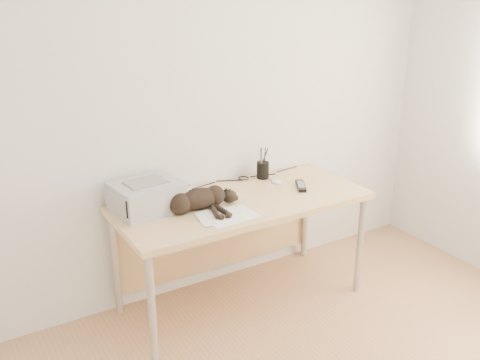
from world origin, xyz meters
TOP-DOWN VIEW (x-y plane):
  - wall_back at (0.00, 1.75)m, footprint 3.50×0.00m
  - desk at (0.00, 1.48)m, footprint 1.60×0.70m
  - printer at (-0.57, 1.54)m, footprint 0.42×0.37m
  - papers at (-0.21, 1.21)m, footprint 0.36×0.27m
  - cat at (-0.32, 1.39)m, footprint 0.60×0.29m
  - mug at (-0.31, 1.59)m, footprint 0.14×0.14m
  - pen_cup at (0.32, 1.65)m, footprint 0.08×0.08m
  - remote_grey at (-0.06, 1.51)m, footprint 0.09×0.17m
  - remote_black at (0.44, 1.37)m, footprint 0.14×0.19m
  - mouse at (0.36, 1.53)m, footprint 0.08×0.12m
  - cable_tangle at (0.00, 1.70)m, footprint 1.36×0.08m

SIDE VIEW (x-z plane):
  - desk at x=0.00m, z-range 0.24..0.98m
  - papers at x=-0.21m, z-range 0.74..0.75m
  - cable_tangle at x=0.00m, z-range 0.74..0.75m
  - remote_grey at x=-0.06m, z-range 0.74..0.76m
  - remote_black at x=0.44m, z-range 0.74..0.76m
  - mouse at x=0.36m, z-range 0.74..0.77m
  - mug at x=-0.31m, z-range 0.74..0.83m
  - cat at x=-0.32m, z-range 0.73..0.87m
  - pen_cup at x=0.32m, z-range 0.69..0.91m
  - printer at x=-0.57m, z-range 0.74..0.92m
  - wall_back at x=0.00m, z-range -0.45..3.05m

